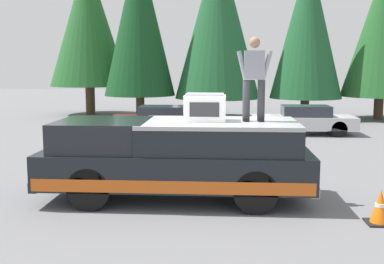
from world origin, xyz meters
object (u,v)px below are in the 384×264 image
pickup_truck (176,158)px  person_on_truck_bed (254,77)px  traffic_cone (380,208)px  compressor_unit (205,107)px  parked_car_silver (304,120)px  parked_car_maroon (162,121)px

pickup_truck → person_on_truck_bed: 2.30m
person_on_truck_bed → traffic_cone: person_on_truck_bed is taller
pickup_truck → traffic_cone: bearing=-109.4°
compressor_unit → parked_car_silver: 10.41m
pickup_truck → traffic_cone: 4.01m
person_on_truck_bed → parked_car_silver: size_ratio=0.41×
person_on_truck_bed → parked_car_silver: person_on_truck_bed is taller
pickup_truck → parked_car_silver: (9.72, -4.20, -0.29)m
pickup_truck → person_on_truck_bed: bearing=-88.1°
compressor_unit → person_on_truck_bed: size_ratio=0.50×
person_on_truck_bed → parked_car_maroon: (9.08, 3.09, -1.97)m
pickup_truck → parked_car_maroon: size_ratio=1.35×
compressor_unit → traffic_cone: compressor_unit is taller
parked_car_silver → parked_car_maroon: 5.74m
parked_car_silver → traffic_cone: (-11.04, 0.46, -0.29)m
pickup_truck → person_on_truck_bed: (0.05, -1.58, 1.68)m
parked_car_maroon → traffic_cone: size_ratio=6.61×
compressor_unit → traffic_cone: size_ratio=1.35×
traffic_cone → pickup_truck: bearing=70.6°
person_on_truck_bed → traffic_cone: (-1.37, -2.17, -2.26)m
traffic_cone → parked_car_maroon: bearing=26.7°
person_on_truck_bed → parked_car_silver: (9.67, -2.62, -1.97)m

